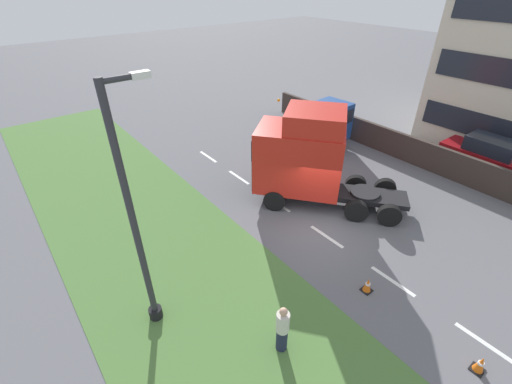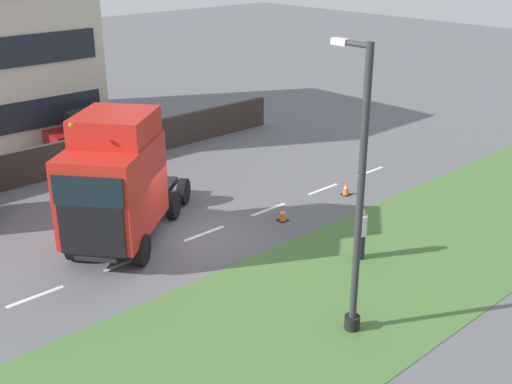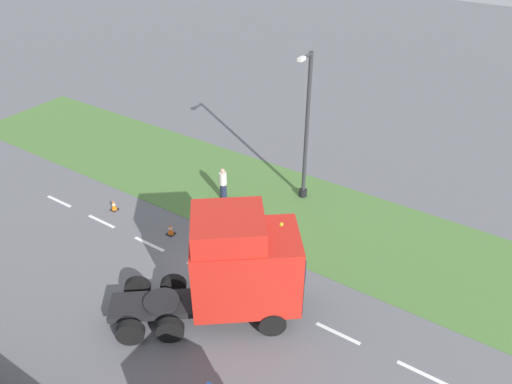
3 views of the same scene
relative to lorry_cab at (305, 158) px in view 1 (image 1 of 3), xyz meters
name	(u,v)px [view 1 (image 1 of 3)]	position (x,y,z in m)	size (l,w,h in m)	color
ground_plane	(315,229)	(-1.18, -2.00, -2.33)	(120.00, 120.00, 0.00)	slate
grass_verge	(196,296)	(-7.18, -2.00, -2.32)	(7.00, 44.00, 0.01)	#4C7538
lane_markings	(327,237)	(-1.18, -2.70, -2.33)	(0.16, 21.00, 0.00)	white
boundary_wall	(426,155)	(7.82, -2.00, -1.55)	(0.25, 24.00, 1.56)	#382D28
lorry_cab	(305,158)	(0.00, 0.00, 0.00)	(6.17, 6.87, 4.78)	black
flatbed_truck	(324,122)	(5.64, 3.85, -0.84)	(2.40, 5.88, 2.84)	navy
parked_car	(486,158)	(9.57, -4.42, -1.29)	(2.00, 4.48, 2.16)	maroon
lamp_post	(138,235)	(-8.59, -1.93, 1.16)	(1.33, 0.43, 7.74)	black
pedestrian	(282,329)	(-6.17, -5.31, -1.45)	(0.39, 0.39, 1.79)	#1E233D
traffic_cone_lead	(480,364)	(-2.24, -9.32, -2.05)	(0.36, 0.36, 0.58)	black
traffic_cone_trailing	(368,285)	(-2.31, -5.57, -2.05)	(0.36, 0.36, 0.58)	black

